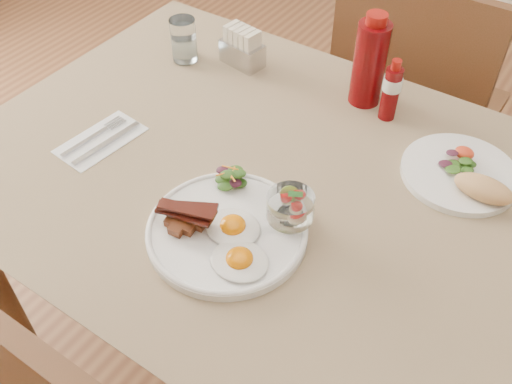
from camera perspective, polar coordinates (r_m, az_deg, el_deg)
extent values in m
plane|color=brown|center=(1.69, 2.58, -17.70)|extent=(5.00, 5.00, 0.00)
cylinder|color=brown|center=(1.53, -24.23, -9.24)|extent=(0.06, 0.06, 0.71)
cylinder|color=brown|center=(1.83, -6.72, 5.79)|extent=(0.06, 0.06, 0.71)
cube|color=brown|center=(1.10, 3.81, -0.08)|extent=(1.30, 0.85, 0.04)
cube|color=#947D5B|center=(1.08, 3.86, 0.70)|extent=(1.33, 0.88, 0.00)
cylinder|color=brown|center=(1.87, 7.44, 1.56)|extent=(0.04, 0.04, 0.45)
cylinder|color=brown|center=(1.80, 17.51, -2.94)|extent=(0.04, 0.04, 0.45)
cylinder|color=brown|center=(2.13, 12.12, 7.10)|extent=(0.04, 0.04, 0.45)
cylinder|color=brown|center=(2.07, 21.09, 3.33)|extent=(0.04, 0.04, 0.45)
cube|color=brown|center=(1.81, 15.97, 8.09)|extent=(0.42, 0.42, 0.03)
cube|color=brown|center=(1.51, 14.84, 11.48)|extent=(0.42, 0.03, 0.46)
cylinder|color=white|center=(0.99, -2.91, -3.96)|extent=(0.28, 0.28, 0.02)
ellipsoid|color=silver|center=(0.93, -1.66, -6.86)|extent=(0.11, 0.10, 0.01)
ellipsoid|color=orange|center=(0.93, -1.66, -6.63)|extent=(0.05, 0.05, 0.03)
ellipsoid|color=silver|center=(0.98, -2.33, -3.55)|extent=(0.11, 0.10, 0.01)
ellipsoid|color=orange|center=(0.97, -2.34, -3.32)|extent=(0.05, 0.05, 0.03)
cube|color=maroon|center=(0.99, -7.07, -2.56)|extent=(0.02, 0.02, 0.02)
cube|color=maroon|center=(0.97, -6.86, -3.52)|extent=(0.03, 0.03, 0.02)
cube|color=maroon|center=(0.99, -8.42, -2.95)|extent=(0.02, 0.02, 0.02)
cube|color=maroon|center=(0.98, -5.70, -3.14)|extent=(0.02, 0.02, 0.02)
cube|color=maroon|center=(0.97, -7.91, -3.65)|extent=(0.03, 0.03, 0.02)
cube|color=maroon|center=(1.00, -7.47, -2.06)|extent=(0.02, 0.02, 0.02)
cube|color=maroon|center=(0.97, -6.75, -2.47)|extent=(0.02, 0.02, 0.02)
cube|color=#51140D|center=(0.97, -7.12, -2.05)|extent=(0.11, 0.05, 0.01)
cube|color=#51140D|center=(0.96, -7.22, -2.25)|extent=(0.11, 0.04, 0.01)
cube|color=#51140D|center=(0.96, -6.87, -1.50)|extent=(0.10, 0.06, 0.01)
cube|color=#51140D|center=(0.95, -6.93, -1.72)|extent=(0.11, 0.04, 0.01)
ellipsoid|color=#214A13|center=(1.05, -2.63, 0.95)|extent=(0.04, 0.03, 0.01)
ellipsoid|color=#214A13|center=(1.05, -1.69, 0.89)|extent=(0.03, 0.03, 0.01)
ellipsoid|color=#3C1323|center=(1.06, -2.75, 1.77)|extent=(0.03, 0.02, 0.01)
ellipsoid|color=#214A13|center=(1.04, -3.07, 0.64)|extent=(0.04, 0.03, 0.01)
ellipsoid|color=#214A13|center=(1.05, -3.39, 1.28)|extent=(0.03, 0.03, 0.01)
ellipsoid|color=#3C1323|center=(1.03, -2.12, 0.89)|extent=(0.03, 0.02, 0.01)
ellipsoid|color=#214A13|center=(1.05, -2.10, 2.18)|extent=(0.03, 0.03, 0.01)
ellipsoid|color=#214A13|center=(1.04, -1.71, 1.85)|extent=(0.03, 0.02, 0.01)
ellipsoid|color=#3C1323|center=(1.05, -3.40, 2.21)|extent=(0.03, 0.02, 0.01)
ellipsoid|color=#214A13|center=(1.03, -2.89, 1.73)|extent=(0.03, 0.03, 0.01)
ellipsoid|color=#214A13|center=(1.03, -2.06, 1.79)|extent=(0.03, 0.02, 0.01)
cylinder|color=orange|center=(1.03, -2.33, 1.98)|extent=(0.02, 0.03, 0.01)
cylinder|color=orange|center=(1.04, -2.59, 2.45)|extent=(0.03, 0.01, 0.01)
cylinder|color=orange|center=(1.03, -2.48, 1.60)|extent=(0.03, 0.02, 0.01)
cylinder|color=orange|center=(1.03, -3.16, 1.88)|extent=(0.02, 0.03, 0.01)
cylinder|color=white|center=(0.98, 3.37, -3.10)|extent=(0.04, 0.04, 0.01)
cylinder|color=white|center=(0.98, 3.40, -2.67)|extent=(0.02, 0.02, 0.01)
cylinder|color=white|center=(0.95, 3.47, -1.49)|extent=(0.08, 0.08, 0.05)
cylinder|color=#FFEDB4|center=(0.97, 3.11, -1.34)|extent=(0.02, 0.02, 0.01)
cylinder|color=#FFEDB4|center=(0.95, 3.95, -2.23)|extent=(0.02, 0.02, 0.01)
cylinder|color=#FFEDB4|center=(0.96, 4.00, -1.08)|extent=(0.02, 0.02, 0.01)
cylinder|color=#A2CA3D|center=(0.95, 3.37, -0.35)|extent=(0.03, 0.03, 0.01)
cone|color=red|center=(0.93, 3.81, -1.41)|extent=(0.02, 0.02, 0.02)
cone|color=red|center=(0.94, 2.74, -0.48)|extent=(0.02, 0.02, 0.02)
cone|color=red|center=(0.94, 4.12, -0.12)|extent=(0.02, 0.02, 0.02)
ellipsoid|color=#2D762A|center=(0.93, 3.75, -0.19)|extent=(0.02, 0.01, 0.00)
ellipsoid|color=#2D762A|center=(0.93, 4.20, -0.22)|extent=(0.02, 0.01, 0.00)
cylinder|color=white|center=(1.16, 19.68, 1.80)|extent=(0.22, 0.22, 0.01)
ellipsoid|color=#214A13|center=(1.16, 19.14, 2.65)|extent=(0.04, 0.03, 0.01)
ellipsoid|color=#214A13|center=(1.16, 20.50, 2.63)|extent=(0.04, 0.03, 0.01)
ellipsoid|color=#3C1323|center=(1.15, 18.42, 2.70)|extent=(0.03, 0.03, 0.01)
ellipsoid|color=#214A13|center=(1.13, 19.09, 2.15)|extent=(0.04, 0.03, 0.01)
ellipsoid|color=#214A13|center=(1.14, 20.34, 2.07)|extent=(0.03, 0.03, 0.01)
ellipsoid|color=#3C1323|center=(1.16, 19.04, 3.73)|extent=(0.03, 0.02, 0.01)
ellipsoid|color=#214A13|center=(1.15, 20.23, 2.93)|extent=(0.03, 0.03, 0.01)
ellipsoid|color=red|center=(1.17, 20.07, 3.56)|extent=(0.04, 0.03, 0.02)
ellipsoid|color=tan|center=(1.10, 21.84, 0.40)|extent=(0.12, 0.08, 0.04)
cylinder|color=#570407|center=(1.25, 11.27, 12.44)|extent=(0.08, 0.08, 0.19)
cylinder|color=maroon|center=(1.20, 11.99, 16.57)|extent=(0.05, 0.05, 0.02)
cylinder|color=#570407|center=(1.23, 13.30, 9.54)|extent=(0.04, 0.04, 0.12)
cylinder|color=silver|center=(1.22, 13.50, 10.48)|extent=(0.05, 0.05, 0.03)
cylinder|color=maroon|center=(1.19, 13.86, 12.23)|extent=(0.02, 0.02, 0.02)
cube|color=silver|center=(1.39, -1.36, 13.69)|extent=(0.11, 0.07, 0.06)
cube|color=beige|center=(1.39, -2.43, 15.37)|extent=(0.02, 0.05, 0.06)
cube|color=beige|center=(1.38, -1.91, 15.13)|extent=(0.02, 0.05, 0.06)
cube|color=beige|center=(1.37, -1.39, 14.90)|extent=(0.02, 0.05, 0.06)
cube|color=beige|center=(1.36, -0.86, 14.65)|extent=(0.02, 0.05, 0.06)
cube|color=beige|center=(1.35, -0.32, 14.40)|extent=(0.02, 0.05, 0.06)
cylinder|color=white|center=(1.40, -7.23, 14.84)|extent=(0.06, 0.06, 0.10)
cylinder|color=silver|center=(1.41, -7.15, 14.08)|extent=(0.05, 0.05, 0.06)
cube|color=white|center=(1.21, -15.25, 5.03)|extent=(0.12, 0.19, 0.00)
cube|color=silver|center=(1.20, -14.70, 4.79)|extent=(0.03, 0.17, 0.00)
cube|color=silver|center=(1.21, -16.76, 4.85)|extent=(0.02, 0.12, 0.00)
cube|color=silver|center=(1.25, -14.22, 6.92)|extent=(0.01, 0.04, 0.00)
cube|color=silver|center=(1.25, -14.01, 6.79)|extent=(0.01, 0.04, 0.00)
cube|color=silver|center=(1.24, -13.80, 6.67)|extent=(0.01, 0.04, 0.00)
cube|color=silver|center=(1.24, -13.59, 6.55)|extent=(0.01, 0.04, 0.00)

